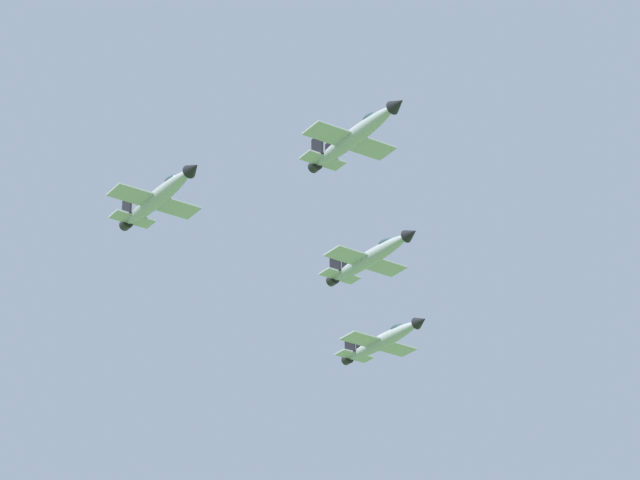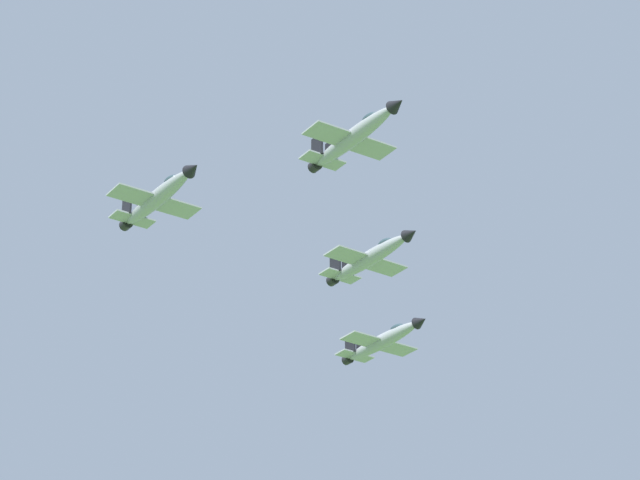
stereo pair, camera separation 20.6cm
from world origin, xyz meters
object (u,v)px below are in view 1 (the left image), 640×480
at_px(jet_lead, 354,136).
at_px(jet_right_wingman, 158,197).
at_px(jet_left_outer, 382,341).
at_px(jet_left_wingman, 370,258).

distance_m(jet_lead, jet_right_wingman, 23.90).
relative_size(jet_right_wingman, jet_left_outer, 0.96).
bearing_deg(jet_left_wingman, jet_right_wingman, -90.82).
height_order(jet_lead, jet_right_wingman, jet_lead).
bearing_deg(jet_lead, jet_left_outer, 140.61).
xyz_separation_m(jet_lead, jet_right_wingman, (-15.43, 17.69, -4.52)).
bearing_deg(jet_right_wingman, jet_lead, 40.91).
bearing_deg(jet_left_wingman, jet_lead, -41.18).
height_order(jet_lead, jet_left_outer, jet_lead).
distance_m(jet_lead, jet_left_wingman, 23.80).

